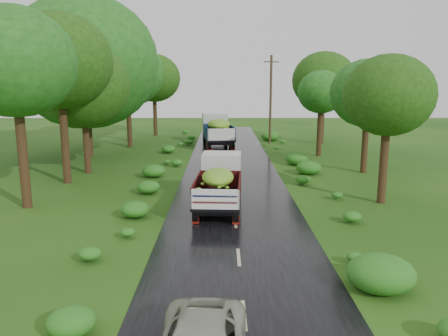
{
  "coord_description": "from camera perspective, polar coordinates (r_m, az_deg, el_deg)",
  "views": [
    {
      "loc": [
        -0.58,
        -14.94,
        6.36
      ],
      "look_at": [
        -0.51,
        8.12,
        1.7
      ],
      "focal_mm": 35.0,
      "sensor_mm": 36.0,
      "label": 1
    }
  ],
  "objects": [
    {
      "name": "truck_far",
      "position": [
        42.84,
        -0.91,
        5.17
      ],
      "size": [
        3.37,
        7.4,
        3.0
      ],
      "rotation": [
        0.0,
        0.0,
        0.12
      ],
      "color": "black",
      "rests_on": "ground"
    },
    {
      "name": "ground",
      "position": [
        16.25,
        1.93,
        -11.62
      ],
      "size": [
        120.0,
        120.0,
        0.0
      ],
      "primitive_type": "plane",
      "color": "#17420E",
      "rests_on": "ground"
    },
    {
      "name": "trees_right",
      "position": [
        35.66,
        15.18,
        9.94
      ],
      "size": [
        5.05,
        25.23,
        7.91
      ],
      "color": "black",
      "rests_on": "ground"
    },
    {
      "name": "utility_pole",
      "position": [
        44.67,
        6.11,
        9.0
      ],
      "size": [
        1.53,
        0.41,
        8.78
      ],
      "rotation": [
        0.0,
        0.0,
        0.2
      ],
      "color": "#382616",
      "rests_on": "ground"
    },
    {
      "name": "road",
      "position": [
        20.94,
        1.43,
        -6.23
      ],
      "size": [
        6.5,
        80.0,
        0.02
      ],
      "primitive_type": "cube",
      "color": "black",
      "rests_on": "ground"
    },
    {
      "name": "shrubs",
      "position": [
        29.57,
        0.95,
        -0.31
      ],
      "size": [
        11.9,
        44.0,
        0.7
      ],
      "color": "#236517",
      "rests_on": "ground"
    },
    {
      "name": "road_lines",
      "position": [
        21.89,
        1.36,
        -5.41
      ],
      "size": [
        0.12,
        69.6,
        0.0
      ],
      "color": "#BFB78C",
      "rests_on": "road"
    },
    {
      "name": "truck_near",
      "position": [
        21.9,
        -0.58,
        -1.62
      ],
      "size": [
        2.44,
        6.07,
        2.5
      ],
      "rotation": [
        0.0,
        0.0,
        -0.06
      ],
      "color": "black",
      "rests_on": "ground"
    },
    {
      "name": "trees_left",
      "position": [
        37.85,
        -15.71,
        12.03
      ],
      "size": [
        7.55,
        32.85,
        9.97
      ],
      "color": "black",
      "rests_on": "ground"
    }
  ]
}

